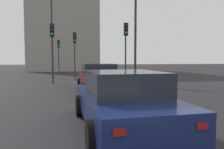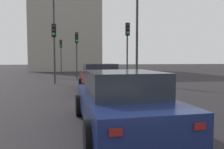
{
  "view_description": "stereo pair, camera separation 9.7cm",
  "coord_description": "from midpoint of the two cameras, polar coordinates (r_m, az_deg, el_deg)",
  "views": [
    {
      "loc": [
        -1.88,
        1.3,
        1.71
      ],
      "look_at": [
        5.17,
        -0.09,
        1.23
      ],
      "focal_mm": 35.29,
      "sensor_mm": 36.0,
      "label": 1
    },
    {
      "loc": [
        -1.9,
        1.2,
        1.71
      ],
      "look_at": [
        5.17,
        -0.09,
        1.23
      ],
      "focal_mm": 35.29,
      "sensor_mm": 36.0,
      "label": 2
    }
  ],
  "objects": [
    {
      "name": "traffic_light_near_left",
      "position": [
        15.97,
        3.45,
        8.86
      ],
      "size": [
        0.32,
        0.3,
        4.34
      ],
      "rotation": [
        0.0,
        0.0,
        3.24
      ],
      "color": "#2D2D30",
      "rests_on": "ground_plane"
    },
    {
      "name": "building_facade_left",
      "position": [
        39.64,
        -12.39,
        12.49
      ],
      "size": [
        13.34,
        10.57,
        15.48
      ],
      "primitive_type": "cube",
      "color": "gray",
      "rests_on": "ground_plane"
    },
    {
      "name": "car_navy_second",
      "position": [
        5.51,
        2.17,
        -6.71
      ],
      "size": [
        4.65,
        2.21,
        1.44
      ],
      "rotation": [
        0.0,
        0.0,
        0.03
      ],
      "color": "#141E4C",
      "rests_on": "ground_plane"
    },
    {
      "name": "traffic_light_far_right",
      "position": [
        26.43,
        -13.77,
        6.3
      ],
      "size": [
        0.32,
        0.28,
        4.03
      ],
      "rotation": [
        0.0,
        0.0,
        3.15
      ],
      "color": "#2D2D30",
      "rests_on": "ground_plane"
    },
    {
      "name": "traffic_light_near_right",
      "position": [
        19.37,
        -9.77,
        7.37
      ],
      "size": [
        0.32,
        0.3,
        4.06
      ],
      "rotation": [
        0.0,
        0.0,
        3.24
      ],
      "color": "#2D2D30",
      "rests_on": "ground_plane"
    },
    {
      "name": "street_lamp_kerbside",
      "position": [
        21.82,
        -15.47,
        12.77
      ],
      "size": [
        0.56,
        0.36,
        8.95
      ],
      "color": "#2D2D30",
      "rests_on": "ground_plane"
    },
    {
      "name": "traffic_light_far_left",
      "position": [
        16.06,
        -15.4,
        8.37
      ],
      "size": [
        0.32,
        0.3,
        4.2
      ],
      "rotation": [
        0.0,
        0.0,
        3.02
      ],
      "color": "#2D2D30",
      "rests_on": "ground_plane"
    },
    {
      "name": "car_maroon_lead",
      "position": [
        11.71,
        -3.91,
        -0.98
      ],
      "size": [
        4.6,
        2.07,
        1.51
      ],
      "rotation": [
        0.0,
        0.0,
        0.02
      ],
      "color": "#510F16",
      "rests_on": "ground_plane"
    },
    {
      "name": "street_lamp_far",
      "position": [
        15.56,
        5.92,
        13.82
      ],
      "size": [
        0.56,
        0.36,
        7.52
      ],
      "color": "#2D2D30",
      "rests_on": "ground_plane"
    }
  ]
}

